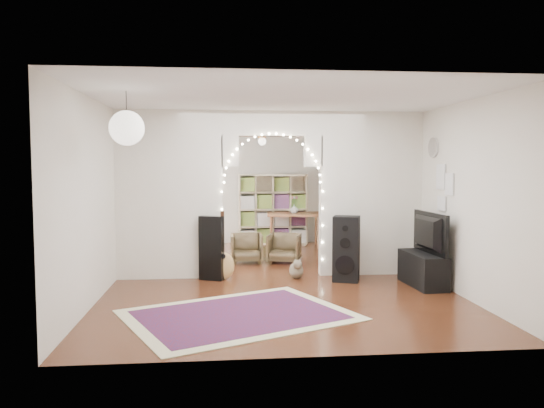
{
  "coord_description": "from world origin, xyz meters",
  "views": [
    {
      "loc": [
        -0.84,
        -8.62,
        1.83
      ],
      "look_at": [
        0.03,
        0.3,
        1.17
      ],
      "focal_mm": 35.0,
      "sensor_mm": 36.0,
      "label": 1
    }
  ],
  "objects": [
    {
      "name": "picture_frames",
      "position": [
        2.48,
        -1.0,
        1.5
      ],
      "size": [
        0.02,
        0.5,
        0.7
      ],
      "primitive_type": null,
      "color": "white",
      "rests_on": "wall_right"
    },
    {
      "name": "wall_back",
      "position": [
        0.0,
        3.75,
        1.35
      ],
      "size": [
        5.0,
        0.02,
        2.7
      ],
      "primitive_type": "cube",
      "color": "silver",
      "rests_on": "floor"
    },
    {
      "name": "wall_clock",
      "position": [
        2.48,
        -0.6,
        2.1
      ],
      "size": [
        0.03,
        0.31,
        0.31
      ],
      "primitive_type": "cylinder",
      "rotation": [
        0.0,
        1.57,
        0.0
      ],
      "color": "white",
      "rests_on": "wall_right"
    },
    {
      "name": "window",
      "position": [
        -2.47,
        1.8,
        1.5
      ],
      "size": [
        0.04,
        1.2,
        1.4
      ],
      "primitive_type": "cube",
      "color": "white",
      "rests_on": "wall_left"
    },
    {
      "name": "dining_chair_right",
      "position": [
        0.34,
        1.12,
        0.27
      ],
      "size": [
        0.73,
        0.74,
        0.55
      ],
      "primitive_type": "imported",
      "rotation": [
        0.0,
        0.0,
        -0.28
      ],
      "color": "#493B24",
      "rests_on": "floor"
    },
    {
      "name": "floor",
      "position": [
        0.0,
        0.0,
        0.0
      ],
      "size": [
        7.5,
        7.5,
        0.0
      ],
      "primitive_type": "plane",
      "color": "black",
      "rests_on": "ground"
    },
    {
      "name": "media_console",
      "position": [
        2.2,
        -0.97,
        0.25
      ],
      "size": [
        0.45,
        1.02,
        0.5
      ],
      "primitive_type": "cube",
      "rotation": [
        0.0,
        0.0,
        0.05
      ],
      "color": "black",
      "rests_on": "floor"
    },
    {
      "name": "guitar_case",
      "position": [
        -0.99,
        -0.25,
        0.51
      ],
      "size": [
        0.41,
        0.28,
        1.02
      ],
      "primitive_type": "cube",
      "rotation": [
        0.0,
        0.0,
        -0.42
      ],
      "color": "black",
      "rests_on": "floor"
    },
    {
      "name": "ceiling_fan",
      "position": [
        0.0,
        2.0,
        2.4
      ],
      "size": [
        1.1,
        1.1,
        0.3
      ],
      "primitive_type": null,
      "color": "#C88642",
      "rests_on": "ceiling"
    },
    {
      "name": "paper_lantern",
      "position": [
        -1.9,
        -2.4,
        2.25
      ],
      "size": [
        0.4,
        0.4,
        0.4
      ],
      "primitive_type": "sphere",
      "color": "white",
      "rests_on": "ceiling"
    },
    {
      "name": "tabby_cat",
      "position": [
        0.37,
        -0.27,
        0.14
      ],
      "size": [
        0.23,
        0.53,
        0.35
      ],
      "rotation": [
        0.0,
        0.0,
        -0.01
      ],
      "color": "brown",
      "rests_on": "floor"
    },
    {
      "name": "dining_chair_left",
      "position": [
        -0.36,
        1.22,
        0.27
      ],
      "size": [
        0.59,
        0.6,
        0.55
      ],
      "primitive_type": "imported",
      "rotation": [
        0.0,
        0.0,
        0.0
      ],
      "color": "#493B24",
      "rests_on": "floor"
    },
    {
      "name": "floor_speaker",
      "position": [
        1.12,
        -0.53,
        0.51
      ],
      "size": [
        0.49,
        0.46,
        1.03
      ],
      "rotation": [
        0.0,
        0.0,
        -0.34
      ],
      "color": "black",
      "rests_on": "floor"
    },
    {
      "name": "bookcase",
      "position": [
        0.36,
        3.5,
        0.81
      ],
      "size": [
        1.62,
        0.88,
        1.62
      ],
      "primitive_type": "cube",
      "rotation": [
        0.0,
        0.0,
        -0.32
      ],
      "color": "tan",
      "rests_on": "floor"
    },
    {
      "name": "dining_table",
      "position": [
        0.8,
        3.08,
        0.68
      ],
      "size": [
        1.27,
        0.9,
        0.76
      ],
      "rotation": [
        0.0,
        0.0,
        -0.09
      ],
      "color": "brown",
      "rests_on": "floor"
    },
    {
      "name": "acoustic_guitar",
      "position": [
        -0.81,
        -0.25,
        0.41
      ],
      "size": [
        0.39,
        0.24,
        0.93
      ],
      "rotation": [
        0.0,
        0.0,
        -0.31
      ],
      "color": "tan",
      "rests_on": "floor"
    },
    {
      "name": "wall_left",
      "position": [
        -2.5,
        0.0,
        1.35
      ],
      "size": [
        0.02,
        7.5,
        2.7
      ],
      "primitive_type": "cube",
      "color": "silver",
      "rests_on": "floor"
    },
    {
      "name": "ceiling",
      "position": [
        0.0,
        0.0,
        2.7
      ],
      "size": [
        5.0,
        7.5,
        0.02
      ],
      "primitive_type": "cube",
      "color": "white",
      "rests_on": "wall_back"
    },
    {
      "name": "tv",
      "position": [
        2.2,
        -0.97,
        0.81
      ],
      "size": [
        0.2,
        1.08,
        0.62
      ],
      "primitive_type": "imported",
      "rotation": [
        0.0,
        0.0,
        1.62
      ],
      "color": "black",
      "rests_on": "media_console"
    },
    {
      "name": "flower_vase",
      "position": [
        0.8,
        3.08,
        0.85
      ],
      "size": [
        0.2,
        0.2,
        0.19
      ],
      "primitive_type": "imported",
      "rotation": [
        0.0,
        0.0,
        -0.09
      ],
      "color": "white",
      "rests_on": "dining_table"
    },
    {
      "name": "wall_front",
      "position": [
        0.0,
        -3.75,
        1.35
      ],
      "size": [
        5.0,
        0.02,
        2.7
      ],
      "primitive_type": "cube",
      "color": "silver",
      "rests_on": "floor"
    },
    {
      "name": "area_rug",
      "position": [
        -0.63,
        -2.28,
        0.01
      ],
      "size": [
        3.15,
        2.82,
        0.02
      ],
      "primitive_type": "cube",
      "rotation": [
        0.0,
        0.0,
        0.43
      ],
      "color": "maroon",
      "rests_on": "floor"
    },
    {
      "name": "divider_wall",
      "position": [
        0.0,
        0.0,
        1.42
      ],
      "size": [
        5.0,
        0.2,
        2.7
      ],
      "color": "silver",
      "rests_on": "floor"
    },
    {
      "name": "wall_right",
      "position": [
        2.5,
        0.0,
        1.35
      ],
      "size": [
        0.02,
        7.5,
        2.7
      ],
      "primitive_type": "cube",
      "color": "silver",
      "rests_on": "floor"
    },
    {
      "name": "fairy_lights",
      "position": [
        0.0,
        -0.13,
        1.55
      ],
      "size": [
        1.64,
        0.04,
        1.6
      ],
      "primitive_type": null,
      "color": "#FFEABF",
      "rests_on": "divider_wall"
    }
  ]
}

